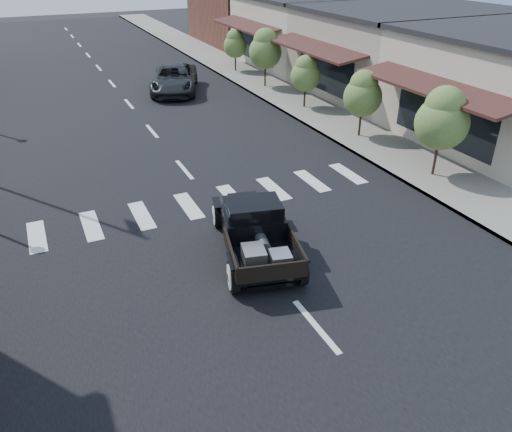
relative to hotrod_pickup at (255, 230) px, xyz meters
name	(u,v)px	position (x,y,z in m)	size (l,w,h in m)	color
ground	(261,261)	(-0.02, -0.41, -0.80)	(120.00, 120.00, 0.00)	black
road	(137,114)	(-0.02, 14.59, -0.79)	(14.00, 80.00, 0.02)	black
road_markings	(164,145)	(-0.02, 9.59, -0.80)	(12.00, 60.00, 0.06)	silver
sidewalk_right	(283,94)	(8.48, 14.59, -0.72)	(3.00, 80.00, 0.15)	gray
storefront_mid	(400,53)	(14.98, 12.59, 1.45)	(10.00, 9.00, 4.50)	#A09786
storefront_far	(319,31)	(14.98, 21.59, 1.45)	(10.00, 9.00, 4.50)	beige
small_tree_a	(440,133)	(8.28, 1.97, 0.95)	(1.92, 1.92, 3.20)	#536F33
small_tree_b	(362,105)	(8.28, 6.75, 0.76)	(1.69, 1.69, 2.81)	#536F33
small_tree_c	(305,82)	(8.28, 11.74, 0.64)	(1.54, 1.54, 2.57)	#536F33
small_tree_d	(265,59)	(8.28, 16.56, 0.96)	(1.93, 1.93, 3.22)	#536F33
small_tree_e	(235,51)	(8.28, 21.20, 0.65)	(1.55, 1.55, 2.59)	#536F33
hotrod_pickup	(255,230)	(0.00, 0.00, 0.00)	(2.15, 4.60, 1.59)	black
second_car	(174,79)	(3.05, 18.02, -0.04)	(2.51, 5.44, 1.51)	black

